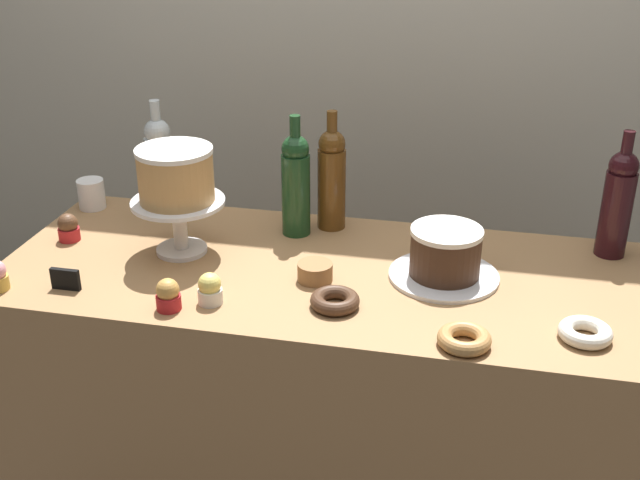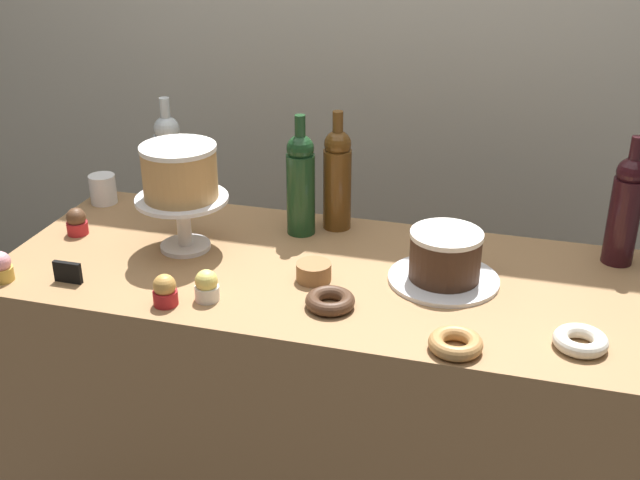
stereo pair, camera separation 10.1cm
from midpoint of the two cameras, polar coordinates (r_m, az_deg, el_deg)
back_wall at (r=2.66m, az=6.54°, el=13.36°), size 6.00×0.05×2.60m
display_counter at (r=2.19m, az=1.35°, el=-13.26°), size 1.58×0.66×0.95m
cake_stand_pedestal at (r=2.02m, az=-8.45°, el=1.89°), size 0.23×0.23×0.14m
white_layer_cake at (r=1.98m, az=-8.66°, el=4.89°), size 0.19×0.19×0.14m
silver_serving_platter at (r=1.91m, az=10.40°, el=-2.81°), size 0.26×0.26×0.01m
chocolate_round_cake at (r=1.88m, az=10.55°, el=-1.09°), size 0.17×0.17×0.12m
wine_bottle_amber at (r=2.11m, az=2.63°, el=4.52°), size 0.08×0.08×0.33m
wine_bottle_green at (r=2.07m, az=-0.01°, el=4.18°), size 0.08×0.08×0.33m
wine_bottle_clear at (r=2.26m, az=-9.56°, el=5.63°), size 0.08×0.08×0.33m
wine_bottle_dark_red at (r=2.07m, az=22.47°, el=2.11°), size 0.08×0.08×0.33m
cupcake_strawberry at (r=2.00m, az=-20.72°, el=-1.86°), size 0.06×0.06×0.07m
cupcake_chocolate at (r=2.19m, az=-15.89°, el=1.25°), size 0.06×0.06×0.07m
cupcake_caramel at (r=1.79m, az=-9.54°, el=-3.65°), size 0.06×0.06×0.07m
cupcake_lemon at (r=1.80m, az=-6.59°, el=-3.34°), size 0.06×0.06×0.07m
donut_maple at (r=1.65m, az=11.50°, el=-7.34°), size 0.11×0.11×0.03m
donut_chocolate at (r=1.77m, az=2.37°, el=-4.43°), size 0.11×0.11×0.03m
donut_sugar at (r=1.73m, az=19.89°, el=-6.87°), size 0.11×0.11×0.03m
cookie_stack at (r=1.88m, az=1.12°, el=-2.32°), size 0.08×0.08×0.04m
price_sign_chalkboard at (r=1.94m, az=-16.33°, el=-2.27°), size 0.07×0.01×0.05m
coffee_cup_ceramic at (r=2.37m, az=-14.22°, el=3.57°), size 0.08×0.08×0.08m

